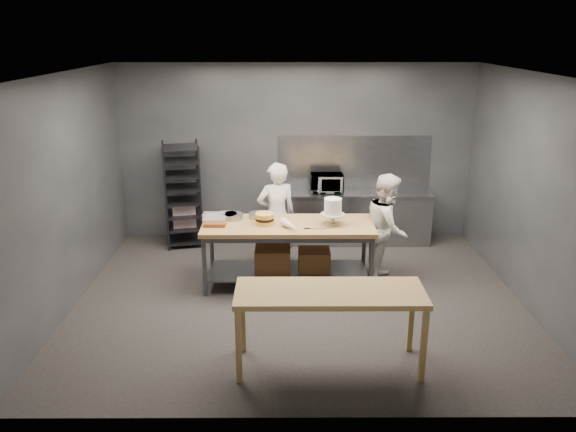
# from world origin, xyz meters

# --- Properties ---
(ground) EXTENTS (6.00, 6.00, 0.00)m
(ground) POSITION_xyz_m (0.00, 0.00, 0.00)
(ground) COLOR black
(ground) RESTS_ON ground
(back_wall) EXTENTS (6.00, 0.04, 3.00)m
(back_wall) POSITION_xyz_m (0.00, 2.50, 1.50)
(back_wall) COLOR #4C4F54
(back_wall) RESTS_ON ground
(work_table) EXTENTS (2.40, 0.90, 0.92)m
(work_table) POSITION_xyz_m (-0.13, 0.47, 0.57)
(work_table) COLOR olive
(work_table) RESTS_ON ground
(near_counter) EXTENTS (2.00, 0.70, 0.90)m
(near_counter) POSITION_xyz_m (0.29, -1.61, 0.81)
(near_counter) COLOR #9E7541
(near_counter) RESTS_ON ground
(back_counter) EXTENTS (2.60, 0.60, 0.90)m
(back_counter) POSITION_xyz_m (1.00, 2.18, 0.45)
(back_counter) COLOR slate
(back_counter) RESTS_ON ground
(splashback_panel) EXTENTS (2.60, 0.02, 0.90)m
(splashback_panel) POSITION_xyz_m (1.00, 2.48, 1.35)
(splashback_panel) COLOR slate
(splashback_panel) RESTS_ON back_counter
(speed_rack) EXTENTS (0.72, 0.76, 1.75)m
(speed_rack) POSITION_xyz_m (-1.90, 2.10, 0.86)
(speed_rack) COLOR black
(speed_rack) RESTS_ON ground
(chef_behind) EXTENTS (0.69, 0.56, 1.65)m
(chef_behind) POSITION_xyz_m (-0.31, 1.12, 0.82)
(chef_behind) COLOR silver
(chef_behind) RESTS_ON ground
(chef_right) EXTENTS (0.77, 0.89, 1.59)m
(chef_right) POSITION_xyz_m (1.29, 0.63, 0.80)
(chef_right) COLOR white
(chef_right) RESTS_ON ground
(microwave) EXTENTS (0.54, 0.37, 0.30)m
(microwave) POSITION_xyz_m (0.52, 2.18, 1.05)
(microwave) COLOR black
(microwave) RESTS_ON back_counter
(frosted_cake_stand) EXTENTS (0.34, 0.34, 0.38)m
(frosted_cake_stand) POSITION_xyz_m (0.48, 0.43, 1.15)
(frosted_cake_stand) COLOR #B9AE94
(frosted_cake_stand) RESTS_ON work_table
(layer_cake) EXTENTS (0.26, 0.26, 0.16)m
(layer_cake) POSITION_xyz_m (-0.46, 0.45, 1.00)
(layer_cake) COLOR #E9B74A
(layer_cake) RESTS_ON work_table
(cake_pans) EXTENTS (0.74, 0.32, 0.07)m
(cake_pans) POSITION_xyz_m (-0.87, 0.71, 0.96)
(cake_pans) COLOR gray
(cake_pans) RESTS_ON work_table
(piping_bag) EXTENTS (0.29, 0.39, 0.12)m
(piping_bag) POSITION_xyz_m (-0.11, 0.22, 0.98)
(piping_bag) COLOR silver
(piping_bag) RESTS_ON work_table
(offset_spatula) EXTENTS (0.36, 0.02, 0.02)m
(offset_spatula) POSITION_xyz_m (0.21, 0.25, 0.93)
(offset_spatula) COLOR slate
(offset_spatula) RESTS_ON work_table
(pastry_clamshells) EXTENTS (0.34, 0.41, 0.11)m
(pastry_clamshells) POSITION_xyz_m (-1.17, 0.49, 0.98)
(pastry_clamshells) COLOR brown
(pastry_clamshells) RESTS_ON work_table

